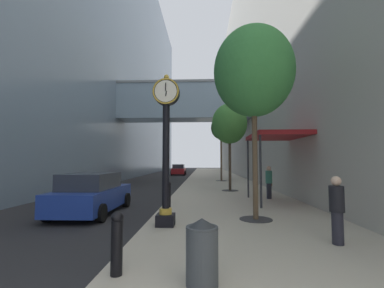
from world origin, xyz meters
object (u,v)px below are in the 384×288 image
at_px(street_clock, 166,141).
at_px(pedestrian_by_clock, 337,208).
at_px(street_tree_mid_far, 221,128).
at_px(trash_bin, 202,251).
at_px(pedestrian_walking, 269,181).
at_px(car_red_near, 179,170).
at_px(car_blue_mid, 92,194).
at_px(bollard_nearest, 117,242).
at_px(street_tree_mid_near, 229,124).
at_px(street_tree_near, 254,72).
at_px(bollard_third, 168,194).

bearing_deg(street_clock, pedestrian_by_clock, -20.22).
bearing_deg(street_tree_mid_far, trash_bin, -94.58).
height_order(pedestrian_walking, car_red_near, pedestrian_walking).
height_order(car_red_near, car_blue_mid, car_blue_mid).
distance_m(bollard_nearest, street_tree_mid_near, 14.18).
distance_m(bollard_nearest, street_tree_near, 7.16).
height_order(street_tree_mid_near, car_red_near, street_tree_mid_near).
bearing_deg(car_red_near, pedestrian_walking, -74.30).
distance_m(bollard_nearest, car_red_near, 35.40).
bearing_deg(trash_bin, car_blue_mid, 125.76).
bearing_deg(pedestrian_walking, bollard_third, -150.36).
height_order(street_clock, pedestrian_walking, street_clock).
bearing_deg(bollard_third, trash_bin, -78.04).
height_order(street_tree_near, trash_bin, street_tree_near).
xyz_separation_m(bollard_nearest, car_red_near, (-2.29, 35.32, 0.08)).
xyz_separation_m(street_tree_mid_near, car_blue_mid, (-6.26, -7.31, -3.84)).
distance_m(street_tree_near, car_blue_mid, 7.80).
bearing_deg(street_clock, street_tree_mid_near, 73.24).
bearing_deg(pedestrian_by_clock, bollard_third, 134.26).
bearing_deg(pedestrian_by_clock, car_blue_mid, 152.42).
xyz_separation_m(pedestrian_walking, pedestrian_by_clock, (-0.25, -7.64, -0.05)).
bearing_deg(pedestrian_by_clock, pedestrian_walking, 88.09).
distance_m(street_tree_near, trash_bin, 6.85).
bearing_deg(street_tree_mid_near, trash_bin, -97.51).
bearing_deg(street_tree_mid_far, pedestrian_by_clock, -85.93).
xyz_separation_m(street_tree_mid_near, street_tree_mid_far, (-0.00, 8.73, 0.78)).
relative_size(bollard_nearest, car_red_near, 0.26).
bearing_deg(pedestrian_walking, street_tree_near, -108.44).
relative_size(street_tree_mid_far, trash_bin, 6.19).
distance_m(street_clock, car_blue_mid, 4.55).
height_order(bollard_nearest, street_tree_mid_near, street_tree_mid_near).
height_order(street_clock, bollard_nearest, street_clock).
bearing_deg(street_tree_near, bollard_nearest, -126.05).
bearing_deg(car_red_near, bollard_nearest, -86.29).
distance_m(trash_bin, pedestrian_walking, 10.44).
height_order(street_tree_mid_far, car_blue_mid, street_tree_mid_far).
height_order(trash_bin, car_blue_mid, car_blue_mid).
relative_size(bollard_third, street_tree_mid_near, 0.19).
bearing_deg(car_red_near, pedestrian_by_clock, -78.19).
relative_size(street_tree_mid_far, car_blue_mid, 1.45).
height_order(street_tree_mid_near, pedestrian_walking, street_tree_mid_near).
distance_m(bollard_third, street_tree_near, 6.01).
relative_size(street_tree_near, pedestrian_walking, 3.94).
bearing_deg(trash_bin, street_tree_mid_far, 85.42).
bearing_deg(car_blue_mid, bollard_nearest, -63.18).
distance_m(street_clock, street_tree_mid_near, 10.33).
relative_size(bollard_nearest, car_blue_mid, 0.24).
bearing_deg(pedestrian_by_clock, street_tree_near, 118.82).
relative_size(street_clock, trash_bin, 4.49).
bearing_deg(bollard_nearest, car_blue_mid, 116.82).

